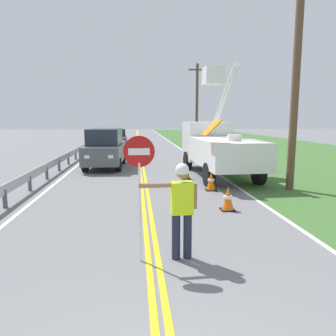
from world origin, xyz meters
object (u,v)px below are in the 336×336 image
traffic_cone_lead (228,199)px  traffic_cone_mid (211,181)px  oncoming_sedan_second (116,139)px  stop_sign_paddle (139,171)px  utility_bucket_truck (216,145)px  utility_pole_mid (197,103)px  oncoming_suv_nearest (105,148)px  utility_pole_near (297,67)px  flagger_worker (181,205)px  traffic_cone_tail (186,171)px

traffic_cone_lead → traffic_cone_mid: bearing=87.2°
traffic_cone_lead → oncoming_sedan_second: bearing=102.1°
traffic_cone_lead → stop_sign_paddle: bearing=-129.5°
traffic_cone_lead → utility_bucket_truck: bearing=79.1°
utility_pole_mid → traffic_cone_mid: size_ratio=11.62×
oncoming_sedan_second → traffic_cone_mid: oncoming_sedan_second is taller
oncoming_suv_nearest → utility_pole_near: bearing=-40.4°
oncoming_sedan_second → traffic_cone_lead: 20.81m
oncoming_sedan_second → utility_pole_mid: 9.61m
utility_pole_near → traffic_cone_mid: bearing=177.1°
flagger_worker → stop_sign_paddle: size_ratio=0.78×
utility_pole_near → flagger_worker: bearing=-131.4°
utility_pole_near → utility_pole_mid: bearing=88.5°
utility_bucket_truck → oncoming_suv_nearest: (-5.43, 2.75, -0.34)m
utility_bucket_truck → traffic_cone_tail: utility_bucket_truck is taller
utility_pole_near → oncoming_suv_nearest: bearing=139.6°
traffic_cone_lead → traffic_cone_tail: same height
utility_pole_near → traffic_cone_tail: utility_pole_near is taller
utility_pole_mid → traffic_cone_mid: bearing=-99.3°
stop_sign_paddle → traffic_cone_tail: size_ratio=3.33×
oncoming_suv_nearest → oncoming_sedan_second: bearing=90.5°
utility_pole_near → traffic_cone_tail: bearing=144.8°
utility_bucket_truck → oncoming_suv_nearest: utility_bucket_truck is taller
utility_pole_near → traffic_cone_mid: 5.05m
stop_sign_paddle → utility_pole_mid: bearing=77.2°
stop_sign_paddle → oncoming_sedan_second: size_ratio=0.56×
stop_sign_paddle → utility_pole_mid: size_ratio=0.29×
utility_pole_near → utility_pole_mid: utility_pole_near is taller
stop_sign_paddle → utility_bucket_truck: bearing=67.8°
flagger_worker → stop_sign_paddle: bearing=-177.7°
oncoming_sedan_second → utility_pole_mid: size_ratio=0.51×
oncoming_sedan_second → traffic_cone_mid: 18.29m
utility_bucket_truck → utility_pole_near: 5.03m
flagger_worker → traffic_cone_lead: size_ratio=2.61×
utility_bucket_truck → traffic_cone_tail: 2.18m
flagger_worker → traffic_cone_lead: flagger_worker is taller
traffic_cone_mid → utility_pole_near: bearing=-2.9°
oncoming_sedan_second → traffic_cone_tail: size_ratio=5.97×
utility_bucket_truck → utility_pole_near: utility_pole_near is taller
utility_pole_near → traffic_cone_lead: (-3.09, -2.47, -4.09)m
oncoming_sedan_second → utility_pole_mid: (8.06, 3.96, 3.42)m
utility_pole_mid → traffic_cone_tail: 20.15m
utility_bucket_truck → oncoming_sedan_second: bearing=111.1°
utility_pole_near → utility_pole_mid: size_ratio=1.04×
traffic_cone_lead → traffic_cone_mid: 2.62m
oncoming_sedan_second → traffic_cone_lead: oncoming_sedan_second is taller
flagger_worker → oncoming_sedan_second: 23.56m
stop_sign_paddle → traffic_cone_lead: (2.57, 3.11, -1.37)m
utility_pole_near → utility_pole_mid: (0.59, 21.84, -0.18)m
traffic_cone_tail → utility_pole_near: bearing=-35.2°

